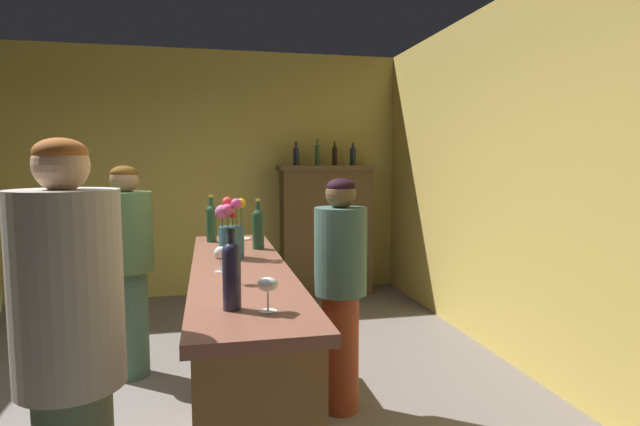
% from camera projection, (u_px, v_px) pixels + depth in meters
% --- Properties ---
extents(wall_back, '(5.69, 0.12, 2.94)m').
position_uv_depth(wall_back, '(170.00, 174.00, 6.11)').
color(wall_back, tan).
rests_on(wall_back, ground).
extents(wall_right, '(0.12, 6.79, 2.94)m').
position_uv_depth(wall_right, '(575.00, 183.00, 3.41)').
color(wall_right, tan).
rests_on(wall_right, ground).
extents(bar_counter, '(0.52, 2.43, 1.04)m').
position_uv_depth(bar_counter, '(241.00, 356.00, 2.88)').
color(bar_counter, brown).
rests_on(bar_counter, ground).
extents(display_cabinet, '(1.17, 0.45, 1.57)m').
position_uv_depth(display_cabinet, '(326.00, 227.00, 6.26)').
color(display_cabinet, '#503B22').
rests_on(display_cabinet, ground).
extents(wine_bottle_chardonnay, '(0.08, 0.08, 0.33)m').
position_uv_depth(wine_bottle_chardonnay, '(258.00, 227.00, 3.37)').
color(wine_bottle_chardonnay, '#1E3C26').
rests_on(wine_bottle_chardonnay, bar_counter).
extents(wine_bottle_pinot, '(0.07, 0.07, 0.34)m').
position_uv_depth(wine_bottle_pinot, '(211.00, 221.00, 3.67)').
color(wine_bottle_pinot, '#21462A').
rests_on(wine_bottle_pinot, bar_counter).
extents(wine_bottle_syrah, '(0.07, 0.07, 0.32)m').
position_uv_depth(wine_bottle_syrah, '(232.00, 272.00, 1.97)').
color(wine_bottle_syrah, '#25253E').
rests_on(wine_bottle_syrah, bar_counter).
extents(wine_glass_front, '(0.06, 0.06, 0.14)m').
position_uv_depth(wine_glass_front, '(220.00, 255.00, 2.66)').
color(wine_glass_front, white).
rests_on(wine_glass_front, bar_counter).
extents(wine_glass_mid, '(0.06, 0.06, 0.16)m').
position_uv_depth(wine_glass_mid, '(234.00, 260.00, 2.40)').
color(wine_glass_mid, white).
rests_on(wine_glass_mid, bar_counter).
extents(wine_glass_rear, '(0.08, 0.08, 0.13)m').
position_uv_depth(wine_glass_rear, '(268.00, 286.00, 1.95)').
color(wine_glass_rear, white).
rests_on(wine_glass_rear, bar_counter).
extents(flower_arrangement, '(0.18, 0.15, 0.37)m').
position_uv_depth(flower_arrangement, '(231.00, 232.00, 3.05)').
color(flower_arrangement, '#2E5963').
rests_on(flower_arrangement, bar_counter).
extents(cheese_plate, '(0.15, 0.15, 0.01)m').
position_uv_depth(cheese_plate, '(241.00, 239.00, 3.79)').
color(cheese_plate, white).
rests_on(cheese_plate, bar_counter).
extents(display_bottle_left, '(0.07, 0.07, 0.28)m').
position_uv_depth(display_bottle_left, '(296.00, 155.00, 6.10)').
color(display_bottle_left, '#1B2137').
rests_on(display_bottle_left, display_cabinet).
extents(display_bottle_midleft, '(0.06, 0.06, 0.34)m').
position_uv_depth(display_bottle_midleft, '(318.00, 153.00, 6.15)').
color(display_bottle_midleft, '#2D4F2C').
rests_on(display_bottle_midleft, display_cabinet).
extents(display_bottle_center, '(0.06, 0.06, 0.29)m').
position_uv_depth(display_bottle_center, '(335.00, 155.00, 6.20)').
color(display_bottle_center, black).
rests_on(display_bottle_center, display_cabinet).
extents(display_bottle_midright, '(0.08, 0.08, 0.28)m').
position_uv_depth(display_bottle_midright, '(353.00, 155.00, 6.25)').
color(display_bottle_midright, '#1C2531').
rests_on(display_bottle_midright, display_cabinet).
extents(patron_tall, '(0.38, 0.38, 1.59)m').
position_uv_depth(patron_tall, '(127.00, 263.00, 3.79)').
color(patron_tall, '#436651').
rests_on(patron_tall, ground).
extents(patron_near_entrance, '(0.36, 0.36, 1.69)m').
position_uv_depth(patron_near_entrance, '(71.00, 365.00, 1.73)').
color(patron_near_entrance, '#4A5E49').
rests_on(patron_near_entrance, ground).
extents(bartender, '(0.34, 0.34, 1.51)m').
position_uv_depth(bartender, '(340.00, 285.00, 3.26)').
color(bartender, brown).
rests_on(bartender, ground).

